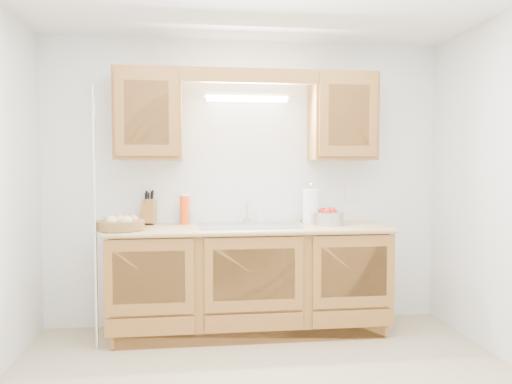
{
  "coord_description": "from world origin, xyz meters",
  "views": [
    {
      "loc": [
        -0.46,
        -2.91,
        1.4
      ],
      "look_at": [
        0.01,
        0.85,
        1.2
      ],
      "focal_mm": 35.0,
      "sensor_mm": 36.0,
      "label": 1
    }
  ],
  "objects": [
    {
      "name": "sink",
      "position": [
        0.0,
        1.21,
        0.83
      ],
      "size": [
        0.84,
        0.46,
        0.36
      ],
      "color": "#9E9EA3",
      "rests_on": "countertop"
    },
    {
      "name": "wire_shelf_pole",
      "position": [
        -1.2,
        0.94,
        1.0
      ],
      "size": [
        0.03,
        0.03,
        2.0
      ],
      "primitive_type": "cylinder",
      "color": "silver",
      "rests_on": "ground"
    },
    {
      "name": "apple_bowl",
      "position": [
        0.67,
        1.21,
        0.96
      ],
      "size": [
        0.35,
        0.35,
        0.15
      ],
      "rotation": [
        0.0,
        0.0,
        -0.28
      ],
      "color": "silver",
      "rests_on": "countertop"
    },
    {
      "name": "upper_cabinet_right",
      "position": [
        0.83,
        1.33,
        1.83
      ],
      "size": [
        0.55,
        0.33,
        0.75
      ],
      "primitive_type": "cube",
      "color": "#9B682D",
      "rests_on": "room"
    },
    {
      "name": "fruit_basket",
      "position": [
        -1.03,
        1.05,
        0.95
      ],
      "size": [
        0.42,
        0.42,
        0.11
      ],
      "rotation": [
        0.0,
        0.0,
        -0.15
      ],
      "color": "olive",
      "rests_on": "countertop"
    },
    {
      "name": "sponge",
      "position": [
        0.54,
        1.44,
        0.91
      ],
      "size": [
        0.11,
        0.09,
        0.02
      ],
      "rotation": [
        0.0,
        0.0,
        0.22
      ],
      "color": "#CC333F",
      "rests_on": "countertop"
    },
    {
      "name": "base_cabinets",
      "position": [
        0.0,
        1.2,
        0.44
      ],
      "size": [
        2.2,
        0.6,
        0.86
      ],
      "primitive_type": "cube",
      "color": "#9B682D",
      "rests_on": "ground"
    },
    {
      "name": "fluorescent_fixture",
      "position": [
        0.0,
        1.42,
        2.0
      ],
      "size": [
        0.76,
        0.08,
        0.08
      ],
      "color": "white",
      "rests_on": "room"
    },
    {
      "name": "knife_block",
      "position": [
        -0.84,
        1.42,
        1.01
      ],
      "size": [
        0.13,
        0.19,
        0.3
      ],
      "rotation": [
        0.0,
        0.0,
        -0.19
      ],
      "color": "#9B682D",
      "rests_on": "countertop"
    },
    {
      "name": "outlet_plate",
      "position": [
        0.95,
        1.49,
        1.15
      ],
      "size": [
        0.08,
        0.01,
        0.12
      ],
      "primitive_type": "cube",
      "color": "white",
      "rests_on": "room"
    },
    {
      "name": "soap_bottle",
      "position": [
        -0.54,
        1.41,
        0.99
      ],
      "size": [
        0.09,
        0.09,
        0.18
      ],
      "primitive_type": "imported",
      "rotation": [
        0.0,
        0.0,
        -0.1
      ],
      "color": "blue",
      "rests_on": "countertop"
    },
    {
      "name": "valance",
      "position": [
        0.0,
        1.19,
        2.14
      ],
      "size": [
        2.2,
        0.05,
        0.12
      ],
      "primitive_type": "cube",
      "color": "#9B682D",
      "rests_on": "room"
    },
    {
      "name": "orange_canister",
      "position": [
        -0.54,
        1.39,
        1.03
      ],
      "size": [
        0.1,
        0.1,
        0.26
      ],
      "rotation": [
        0.0,
        0.0,
        -0.27
      ],
      "color": "#FD4C0E",
      "rests_on": "countertop"
    },
    {
      "name": "upper_cabinet_left",
      "position": [
        -0.83,
        1.33,
        1.83
      ],
      "size": [
        0.55,
        0.33,
        0.75
      ],
      "primitive_type": "cube",
      "color": "#9B682D",
      "rests_on": "room"
    },
    {
      "name": "countertop",
      "position": [
        0.0,
        1.19,
        0.88
      ],
      "size": [
        2.3,
        0.63,
        0.04
      ],
      "primitive_type": "cube",
      "color": "tan",
      "rests_on": "base_cabinets"
    },
    {
      "name": "room",
      "position": [
        0.0,
        0.0,
        1.25
      ],
      "size": [
        3.52,
        3.5,
        2.5
      ],
      "color": "tan",
      "rests_on": "ground"
    },
    {
      "name": "paper_towel",
      "position": [
        0.54,
        1.27,
        1.05
      ],
      "size": [
        0.18,
        0.18,
        0.35
      ],
      "rotation": [
        0.0,
        0.0,
        0.41
      ],
      "color": "silver",
      "rests_on": "countertop"
    }
  ]
}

